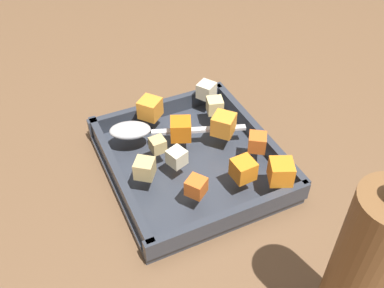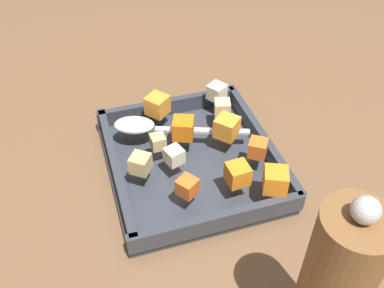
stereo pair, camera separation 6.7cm
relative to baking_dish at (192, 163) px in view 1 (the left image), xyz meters
The scene contains 16 objects.
ground_plane 0.01m from the baking_dish, 137.85° to the right, with size 4.00×4.00×0.00m, color brown.
baking_dish is the anchor object (origin of this frame).
carrot_chunk_mid_right 0.10m from the baking_dish, 21.49° to the right, with size 0.03×0.03×0.03m, color orange.
carrot_chunk_near_left 0.11m from the baking_dish, 25.84° to the left, with size 0.03×0.03×0.03m, color orange.
carrot_chunk_corner_sw 0.08m from the baking_dish, 102.95° to the left, with size 0.03×0.03×0.03m, color orange.
carrot_chunk_near_spoon 0.06m from the baking_dish, behind, with size 0.03×0.03×0.03m, color orange.
carrot_chunk_corner_ne 0.11m from the baking_dish, 65.19° to the left, with size 0.03×0.03×0.03m, color orange.
carrot_chunk_center 0.12m from the baking_dish, 164.51° to the right, with size 0.03×0.03×0.03m, color orange.
carrot_chunk_under_handle 0.15m from the baking_dish, 37.44° to the left, with size 0.03×0.03×0.03m, color orange.
potato_chunk_front_center 0.07m from the baking_dish, 111.82° to the right, with size 0.02×0.02×0.02m, color tan.
potato_chunk_corner_nw 0.06m from the baking_dish, 60.53° to the right, with size 0.02×0.02×0.02m, color beige.
potato_chunk_rim_edge 0.11m from the baking_dish, 132.45° to the left, with size 0.03×0.03×0.03m, color #E0CC89.
potato_chunk_mid_left 0.15m from the baking_dish, 144.41° to the left, with size 0.03×0.03×0.03m, color beige.
potato_chunk_heap_side 0.10m from the baking_dish, 75.62° to the right, with size 0.03×0.03×0.03m, color tan.
serving_spoon 0.10m from the baking_dish, 136.83° to the right, with size 0.10×0.22×0.02m.
pepper_mill 0.33m from the baking_dish, ahead, with size 0.07×0.07×0.25m.
Camera 1 is at (0.45, -0.21, 0.51)m, focal length 40.64 mm.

